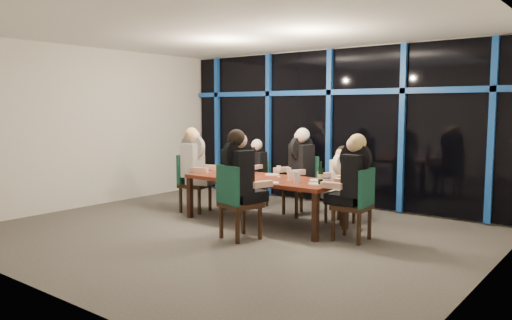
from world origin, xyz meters
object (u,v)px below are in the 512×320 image
Objects in this scene: diner_near_mid at (240,168)px; chair_far_right at (343,193)px; chair_far_mid at (303,182)px; chair_far_left at (258,181)px; chair_near_mid at (235,198)px; diner_end_right at (353,172)px; chair_end_left at (191,180)px; wine_bottle at (321,176)px; diner_far_left at (255,163)px; water_pitcher at (297,177)px; diner_far_right at (341,173)px; diner_far_mid at (300,159)px; diner_end_left at (195,157)px; dining_table at (264,182)px; chair_end_right at (358,201)px.

chair_far_right is at bearing -96.42° from diner_near_mid.
chair_far_mid reaches higher than chair_far_right.
chair_near_mid is at bearing -59.64° from chair_far_left.
diner_end_right reaches higher than chair_near_mid.
diner_near_mid is (1.92, -0.92, 0.44)m from chair_end_left.
chair_far_right is 1.06m from wine_bottle.
diner_near_mid is (1.27, -1.97, 0.18)m from diner_far_left.
chair_near_mid is at bearing -98.96° from chair_far_right.
diner_far_left reaches higher than chair_far_mid.
diner_near_mid is 5.83× the size of water_pitcher.
diner_far_right is 2.39× the size of wine_bottle.
chair_near_mid is 2.41m from diner_far_left.
wine_bottle is (0.83, 0.93, 0.29)m from chair_near_mid.
diner_far_mid is 2.88× the size of wine_bottle.
chair_far_mid is 5.81× the size of water_pitcher.
diner_end_left is 2.30m from water_pitcher.
diner_near_mid reaches higher than chair_near_mid.
diner_far_right is (0.85, -0.09, -0.17)m from diner_far_mid.
chair_far_right is at bearing -84.95° from diner_end_left.
diner_far_mid is at bearing 135.46° from wine_bottle.
chair_far_left is 0.36m from diner_far_left.
dining_table is 1.44m from chair_far_left.
diner_far_mid is at bearing -75.59° from diner_end_left.
chair_far_left is 2.16m from water_pitcher.
water_pitcher is at bearing -41.19° from chair_far_mid.
diner_far_mid is (1.73, 0.91, 0.41)m from chair_end_left.
diner_end_left reaches higher than diner_far_left.
dining_table is at bearing -60.51° from chair_near_mid.
diner_far_mid reaches higher than chair_end_left.
diner_near_mid reaches higher than chair_end_left.
diner_end_right is at bearing -104.72° from diner_end_left.
chair_far_mid is at bearing 90.00° from diner_far_mid.
diner_end_left is (-1.65, -0.89, -0.00)m from diner_far_mid.
diner_near_mid reaches higher than chair_far_right.
diner_far_mid reaches higher than diner_far_right.
diner_far_left is at bearing -90.00° from chair_far_left.
diner_far_left is at bearing -115.90° from diner_end_right.
diner_end_right is at bearing -129.11° from chair_near_mid.
wine_bottle reaches higher than chair_end_left.
wine_bottle reaches higher than chair_end_right.
diner_end_right is (0.64, -0.83, 0.16)m from diner_far_right.
diner_end_left is 2.66m from wine_bottle.
chair_near_mid is (1.90, -1.01, 0.02)m from chair_end_left.
dining_table is 2.51× the size of chair_end_left.
diner_far_left reaches higher than chair_end_left.
diner_far_mid reaches higher than water_pitcher.
diner_end_right is (1.49, -0.93, -0.01)m from diner_far_mid.
diner_far_left is 2.42× the size of wine_bottle.
diner_near_mid is (1.27, -2.04, 0.53)m from chair_far_left.
diner_end_right is at bearing -41.47° from diner_far_right.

